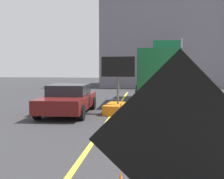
# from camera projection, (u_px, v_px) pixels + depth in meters

# --- Properties ---
(lane_center_stripe) EXTENTS (0.14, 36.00, 0.01)m
(lane_center_stripe) POSITION_uv_depth(u_px,v_px,m) (76.00, 166.00, 5.90)
(lane_center_stripe) COLOR yellow
(lane_center_stripe) RESTS_ON ground
(roadwork_sign) EXTENTS (1.62, 0.24, 2.33)m
(roadwork_sign) POSITION_uv_depth(u_px,v_px,m) (178.00, 143.00, 2.45)
(roadwork_sign) COLOR #593819
(roadwork_sign) RESTS_ON ground
(arrow_board_trailer) EXTENTS (1.60, 1.90, 2.70)m
(arrow_board_trailer) POSITION_uv_depth(u_px,v_px,m) (118.00, 103.00, 12.77)
(arrow_board_trailer) COLOR orange
(arrow_board_trailer) RESTS_ON ground
(box_truck) EXTENTS (2.61, 6.60, 3.21)m
(box_truck) POSITION_uv_depth(u_px,v_px,m) (155.00, 74.00, 16.91)
(box_truck) COLOR black
(box_truck) RESTS_ON ground
(pickup_car) EXTENTS (2.22, 4.54, 1.38)m
(pickup_car) POSITION_uv_depth(u_px,v_px,m) (68.00, 99.00, 12.63)
(pickup_car) COLOR #591414
(pickup_car) RESTS_ON ground
(highway_guide_sign) EXTENTS (2.78, 0.37, 5.00)m
(highway_guide_sign) POSITION_uv_depth(u_px,v_px,m) (173.00, 55.00, 25.52)
(highway_guide_sign) COLOR gray
(highway_guide_sign) RESTS_ON ground
(far_building_block) EXTENTS (14.14, 9.90, 9.55)m
(far_building_block) POSITION_uv_depth(u_px,v_px,m) (163.00, 47.00, 32.83)
(far_building_block) COLOR slate
(far_building_block) RESTS_ON ground
(traffic_cone_mid_lane) EXTENTS (0.36, 0.36, 0.71)m
(traffic_cone_mid_lane) POSITION_uv_depth(u_px,v_px,m) (132.00, 141.00, 6.66)
(traffic_cone_mid_lane) COLOR black
(traffic_cone_mid_lane) RESTS_ON ground
(traffic_cone_far_lane) EXTENTS (0.36, 0.36, 0.77)m
(traffic_cone_far_lane) POSITION_uv_depth(u_px,v_px,m) (124.00, 123.00, 8.71)
(traffic_cone_far_lane) COLOR black
(traffic_cone_far_lane) RESTS_ON ground
(traffic_cone_curbside) EXTENTS (0.36, 0.36, 0.76)m
(traffic_cone_curbside) POSITION_uv_depth(u_px,v_px,m) (121.00, 110.00, 11.38)
(traffic_cone_curbside) COLOR black
(traffic_cone_curbside) RESTS_ON ground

